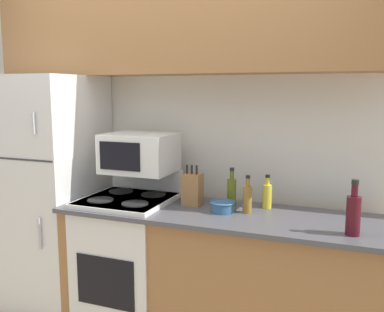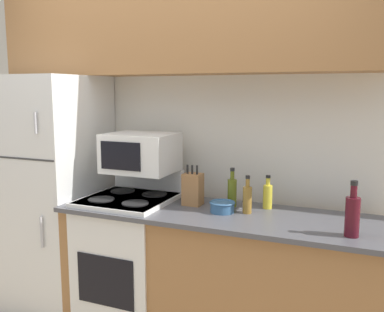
# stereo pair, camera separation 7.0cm
# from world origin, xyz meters

# --- Properties ---
(wall_back) EXTENTS (8.00, 0.05, 2.55)m
(wall_back) POSITION_xyz_m (0.00, 0.75, 1.27)
(wall_back) COLOR silver
(wall_back) RESTS_ON ground_plane
(lower_cabinets) EXTENTS (2.01, 0.65, 0.90)m
(lower_cabinets) POSITION_xyz_m (0.37, 0.31, 0.45)
(lower_cabinets) COLOR #9E6B3D
(lower_cabinets) RESTS_ON ground_plane
(refrigerator) EXTENTS (0.75, 0.74, 1.77)m
(refrigerator) POSITION_xyz_m (-1.01, 0.36, 0.89)
(refrigerator) COLOR white
(refrigerator) RESTS_ON ground_plane
(upper_cabinets) EXTENTS (2.76, 0.35, 0.70)m
(upper_cabinets) POSITION_xyz_m (0.00, 0.55, 2.12)
(upper_cabinets) COLOR #9E6B3D
(upper_cabinets) RESTS_ON refrigerator
(stove) EXTENTS (0.58, 0.63, 1.09)m
(stove) POSITION_xyz_m (-0.26, 0.29, 0.48)
(stove) COLOR white
(stove) RESTS_ON ground_plane
(microwave) EXTENTS (0.47, 0.38, 0.27)m
(microwave) POSITION_xyz_m (-0.22, 0.40, 1.23)
(microwave) COLOR white
(microwave) RESTS_ON stove
(knife_block) EXTENTS (0.12, 0.11, 0.27)m
(knife_block) POSITION_xyz_m (0.18, 0.38, 1.01)
(knife_block) COLOR #9E6B3D
(knife_block) RESTS_ON lower_cabinets
(bowl) EXTENTS (0.16, 0.16, 0.07)m
(bowl) POSITION_xyz_m (0.42, 0.29, 0.94)
(bowl) COLOR #335B84
(bowl) RESTS_ON lower_cabinets
(bottle_olive_oil) EXTENTS (0.06, 0.06, 0.26)m
(bottle_olive_oil) POSITION_xyz_m (0.44, 0.45, 1.00)
(bottle_olive_oil) COLOR #5B6619
(bottle_olive_oil) RESTS_ON lower_cabinets
(bottle_vinegar) EXTENTS (0.06, 0.06, 0.24)m
(bottle_vinegar) POSITION_xyz_m (0.58, 0.33, 1.00)
(bottle_vinegar) COLOR olive
(bottle_vinegar) RESTS_ON lower_cabinets
(bottle_cooking_spray) EXTENTS (0.06, 0.06, 0.22)m
(bottle_cooking_spray) POSITION_xyz_m (0.67, 0.49, 0.99)
(bottle_cooking_spray) COLOR gold
(bottle_cooking_spray) RESTS_ON lower_cabinets
(bottle_wine_red) EXTENTS (0.08, 0.08, 0.30)m
(bottle_wine_red) POSITION_xyz_m (1.20, 0.13, 1.02)
(bottle_wine_red) COLOR #470F19
(bottle_wine_red) RESTS_ON lower_cabinets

